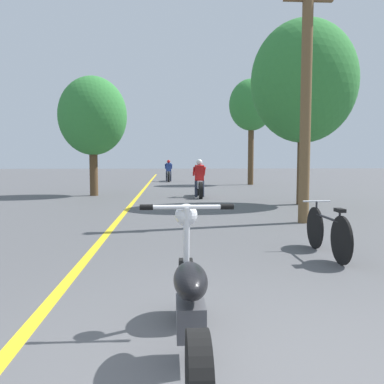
{
  "coord_description": "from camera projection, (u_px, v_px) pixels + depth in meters",
  "views": [
    {
      "loc": [
        -0.49,
        -2.56,
        1.45
      ],
      "look_at": [
        -0.1,
        4.23,
        0.9
      ],
      "focal_mm": 38.0,
      "sensor_mm": 36.0,
      "label": 1
    }
  ],
  "objects": [
    {
      "name": "motorcycle_rider_far",
      "position": [
        169.0,
        173.0,
        26.54
      ],
      "size": [
        0.5,
        2.08,
        1.4
      ],
      "color": "black",
      "rests_on": "ground"
    },
    {
      "name": "utility_pole",
      "position": [
        306.0,
        96.0,
        9.06
      ],
      "size": [
        1.1,
        0.24,
        5.56
      ],
      "color": "brown",
      "rests_on": "ground"
    },
    {
      "name": "lane_stripe_center",
      "position": [
        136.0,
        199.0,
        14.76
      ],
      "size": [
        0.14,
        48.0,
        0.01
      ],
      "primitive_type": "cube",
      "color": "yellow",
      "rests_on": "ground"
    },
    {
      "name": "roadside_tree_left",
      "position": [
        93.0,
        116.0,
        15.94
      ],
      "size": [
        2.67,
        2.41,
        4.69
      ],
      "color": "#513A23",
      "rests_on": "ground"
    },
    {
      "name": "ground_plane",
      "position": [
        244.0,
        379.0,
        2.69
      ],
      "size": [
        120.0,
        120.0,
        0.0
      ],
      "primitive_type": "plane",
      "color": "#515154"
    },
    {
      "name": "motorcycle_foreground",
      "position": [
        190.0,
        304.0,
        2.92
      ],
      "size": [
        0.78,
        2.12,
        1.07
      ],
      "color": "black",
      "rests_on": "ground"
    },
    {
      "name": "motorcycle_rider_lead",
      "position": [
        199.0,
        183.0,
        15.56
      ],
      "size": [
        0.5,
        2.01,
        1.45
      ],
      "color": "black",
      "rests_on": "ground"
    },
    {
      "name": "roadside_tree_right_near",
      "position": [
        304.0,
        82.0,
        12.72
      ],
      "size": [
        3.33,
        3.0,
        5.8
      ],
      "color": "#513A23",
      "rests_on": "ground"
    },
    {
      "name": "roadside_tree_right_far",
      "position": [
        251.0,
        106.0,
        22.81
      ],
      "size": [
        2.51,
        2.26,
        5.95
      ],
      "color": "#513A23",
      "rests_on": "ground"
    },
    {
      "name": "bicycle_parked",
      "position": [
        327.0,
        232.0,
        6.07
      ],
      "size": [
        0.44,
        1.7,
        0.79
      ],
      "color": "black",
      "rests_on": "ground"
    }
  ]
}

